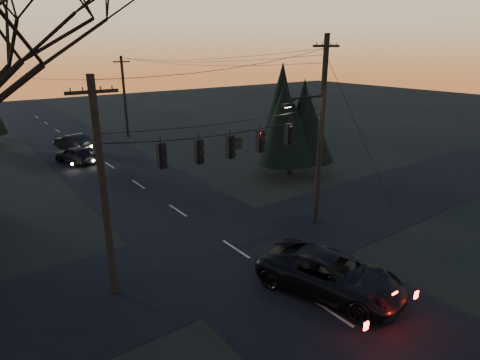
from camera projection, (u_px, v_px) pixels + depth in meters
main_road at (150, 192)px, 27.13m from camera, size 8.00×120.00×0.02m
cross_road at (236, 249)px, 19.48m from camera, size 60.00×7.00×0.02m
utility_pole_right at (315, 222)px, 22.57m from camera, size 5.00×0.30×10.00m
utility_pole_left at (115, 292)px, 16.12m from camera, size 1.80×0.30×8.50m
utility_pole_far_r at (128, 137)px, 44.00m from camera, size 1.80×0.30×8.50m
span_signal_assembly at (231, 145)px, 17.70m from camera, size 11.50×0.44×1.60m
evergreen_right at (291, 115)px, 29.55m from camera, size 4.69×4.69×7.99m
suv_near at (330, 274)px, 15.86m from camera, size 4.36×6.38×1.62m
sedan_oncoming_a at (75, 155)px, 33.68m from camera, size 2.90×4.56×1.45m
sedan_oncoming_b at (74, 142)px, 38.36m from camera, size 3.00×4.69×1.46m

